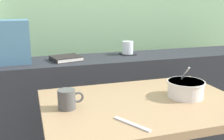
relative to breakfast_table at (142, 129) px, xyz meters
name	(u,v)px	position (x,y,z in m)	size (l,w,h in m)	color
dark_console_ledge	(95,115)	(-0.07, 0.63, -0.18)	(2.80, 0.35, 0.81)	#23262B
breakfast_table	(142,129)	(0.00, 0.00, 0.00)	(0.91, 0.63, 0.73)	#826849
coaster_square	(128,54)	(0.19, 0.69, 0.22)	(0.10, 0.10, 0.01)	black
juice_glass	(128,48)	(0.19, 0.69, 0.26)	(0.08, 0.08, 0.09)	white
closed_book	(66,58)	(-0.26, 0.63, 0.23)	(0.21, 0.19, 0.03)	black
throw_pillow	(1,43)	(-0.63, 0.63, 0.35)	(0.32, 0.14, 0.26)	#426B84
soup_bowl	(185,89)	(0.22, 0.00, 0.18)	(0.18, 0.18, 0.16)	silver
fork_utensil	(132,124)	(-0.14, -0.21, 0.14)	(0.02, 0.17, 0.01)	silver
ceramic_mug	(67,99)	(-0.34, 0.02, 0.18)	(0.11, 0.08, 0.08)	#4C4C4C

